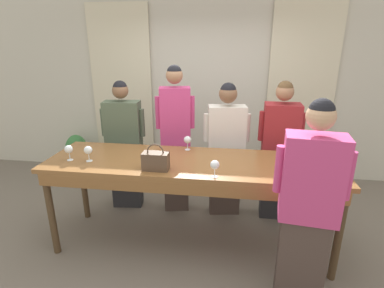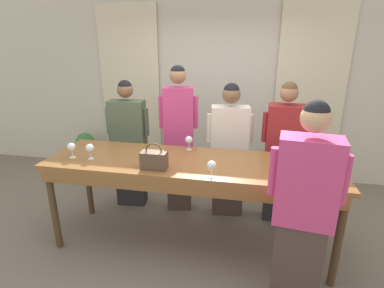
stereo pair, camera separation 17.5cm
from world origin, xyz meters
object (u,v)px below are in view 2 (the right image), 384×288
at_px(wine_glass_center_right, 212,166).
at_px(guest_cream_sweater, 229,150).
at_px(wine_bottle, 330,174).
at_px(wine_glass_back_left, 189,140).
at_px(tasting_bar, 190,170).
at_px(handbag, 154,160).
at_px(wine_glass_front_left, 71,147).
at_px(potted_plant, 86,151).
at_px(guest_striped_shirt, 283,154).
at_px(wine_glass_front_right, 320,153).
at_px(guest_olive_jacket, 129,144).
at_px(guest_pink_top, 179,138).
at_px(wine_glass_front_mid, 90,148).
at_px(wine_glass_center_left, 333,152).
at_px(wine_glass_center_mid, 307,154).
at_px(host_pouring, 302,215).

bearing_deg(wine_glass_center_right, guest_cream_sweater, 85.96).
bearing_deg(guest_cream_sweater, wine_glass_center_right, -94.04).
height_order(wine_bottle, wine_glass_back_left, wine_bottle).
height_order(tasting_bar, handbag, handbag).
xyz_separation_m(wine_glass_front_left, potted_plant, (-0.94, 1.76, -0.75)).
xyz_separation_m(tasting_bar, wine_glass_back_left, (-0.08, 0.35, 0.21)).
height_order(handbag, wine_glass_center_right, handbag).
bearing_deg(guest_striped_shirt, wine_glass_front_right, -63.06).
relative_size(wine_glass_center_right, guest_olive_jacket, 0.09).
bearing_deg(guest_pink_top, guest_striped_shirt, 0.00).
bearing_deg(wine_glass_center_right, wine_glass_back_left, 117.28).
relative_size(wine_glass_front_mid, potted_plant, 0.24).
height_order(wine_bottle, guest_cream_sweater, guest_cream_sweater).
height_order(handbag, guest_striped_shirt, guest_striped_shirt).
relative_size(wine_glass_center_left, potted_plant, 0.24).
height_order(handbag, wine_glass_front_mid, handbag).
height_order(wine_glass_front_mid, wine_glass_center_mid, same).
distance_m(wine_glass_front_left, wine_glass_back_left, 1.23).
xyz_separation_m(handbag, wine_glass_center_right, (0.56, -0.09, 0.02)).
xyz_separation_m(tasting_bar, guest_olive_jacket, (-0.96, 0.74, -0.03)).
height_order(handbag, wine_glass_front_right, handbag).
bearing_deg(guest_striped_shirt, guest_cream_sweater, 180.00).
distance_m(wine_glass_front_left, wine_glass_center_left, 2.62).
bearing_deg(guest_cream_sweater, wine_glass_back_left, -136.86).
bearing_deg(wine_glass_front_mid, handbag, -9.01).
height_order(wine_glass_front_right, guest_olive_jacket, guest_olive_jacket).
bearing_deg(wine_glass_front_right, guest_cream_sweater, 148.97).
bearing_deg(handbag, guest_striped_shirt, 37.47).
xyz_separation_m(wine_glass_center_left, guest_pink_top, (-1.67, 0.50, -0.11)).
xyz_separation_m(wine_glass_front_left, wine_glass_center_left, (2.60, 0.36, 0.00)).
distance_m(wine_bottle, wine_glass_center_right, 0.96).
bearing_deg(wine_glass_front_right, handbag, -164.77).
distance_m(tasting_bar, wine_glass_back_left, 0.41).
distance_m(wine_glass_center_mid, wine_glass_center_right, 0.98).
height_order(wine_glass_front_right, guest_pink_top, guest_pink_top).
distance_m(handbag, guest_striped_shirt, 1.61).
height_order(wine_glass_front_mid, host_pouring, host_pouring).
distance_m(tasting_bar, guest_striped_shirt, 1.22).
distance_m(guest_olive_jacket, guest_pink_top, 0.68).
bearing_deg(wine_glass_center_left, wine_glass_front_mid, -171.59).
relative_size(wine_glass_center_mid, wine_glass_center_right, 1.00).
relative_size(wine_glass_front_right, wine_glass_center_mid, 1.00).
xyz_separation_m(wine_glass_front_right, host_pouring, (-0.26, -0.84, -0.19)).
relative_size(handbag, potted_plant, 0.38).
bearing_deg(wine_glass_center_left, guest_cream_sweater, 154.36).
bearing_deg(guest_striped_shirt, wine_bottle, -76.80).
bearing_deg(handbag, guest_pink_top, 89.91).
distance_m(handbag, wine_glass_front_mid, 0.73).
height_order(handbag, host_pouring, host_pouring).
bearing_deg(wine_glass_center_left, wine_glass_back_left, 175.73).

